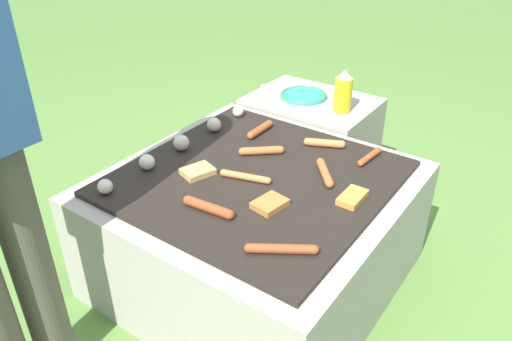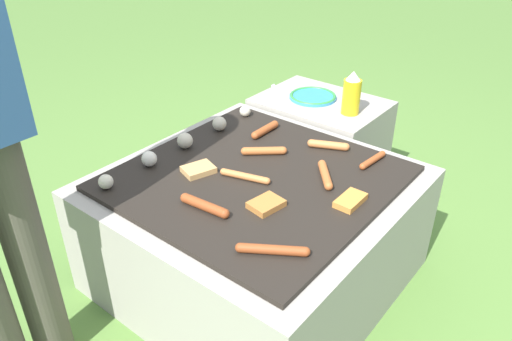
% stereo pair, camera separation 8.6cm
% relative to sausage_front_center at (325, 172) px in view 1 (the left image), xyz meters
% --- Properties ---
extents(ground_plane, '(14.00, 14.00, 0.00)m').
position_rel_sausage_front_center_xyz_m(ground_plane, '(-0.13, 0.19, -0.45)').
color(ground_plane, '#567F38').
extents(grill, '(0.94, 0.94, 0.44)m').
position_rel_sausage_front_center_xyz_m(grill, '(-0.13, 0.19, -0.23)').
color(grill, '#9E998E').
rests_on(grill, ground_plane).
extents(side_ledge, '(0.40, 0.55, 0.44)m').
position_rel_sausage_front_center_xyz_m(side_ledge, '(0.55, 0.36, -0.23)').
color(side_ledge, '#9E998E').
rests_on(side_ledge, ground_plane).
extents(sausage_back_right, '(0.12, 0.13, 0.03)m').
position_rel_sausage_front_center_xyz_m(sausage_back_right, '(0.00, 0.26, 0.00)').
color(sausage_back_right, '#B7602D').
rests_on(sausage_back_right, grill).
extents(sausage_front_right, '(0.04, 0.18, 0.03)m').
position_rel_sausage_front_center_xyz_m(sausage_front_right, '(-0.38, 0.18, 0.00)').
color(sausage_front_right, '#93421E').
rests_on(sausage_front_right, grill).
extents(sausage_back_center, '(0.15, 0.03, 0.02)m').
position_rel_sausage_front_center_xyz_m(sausage_back_center, '(0.19, -0.07, -0.00)').
color(sausage_back_center, '#A34C23').
rests_on(sausage_back_center, grill).
extents(sausage_front_center, '(0.13, 0.12, 0.03)m').
position_rel_sausage_front_center_xyz_m(sausage_front_center, '(0.00, 0.00, 0.00)').
color(sausage_front_center, '#B7602D').
rests_on(sausage_front_center, grill).
extents(sausage_front_left, '(0.12, 0.17, 0.03)m').
position_rel_sausage_front_center_xyz_m(sausage_front_left, '(-0.41, -0.09, -0.00)').
color(sausage_front_left, '#93421E').
rests_on(sausage_front_left, grill).
extents(sausage_back_left, '(0.07, 0.17, 0.02)m').
position_rel_sausage_front_center_xyz_m(sausage_back_left, '(-0.17, 0.20, -0.00)').
color(sausage_back_left, '#C6753D').
rests_on(sausage_back_left, grill).
extents(sausage_mid_right, '(0.15, 0.03, 0.03)m').
position_rel_sausage_front_center_xyz_m(sausage_mid_right, '(0.14, 0.36, 0.00)').
color(sausage_mid_right, '#A34C23').
rests_on(sausage_mid_right, grill).
extents(sausage_mid_left, '(0.08, 0.14, 0.03)m').
position_rel_sausage_front_center_xyz_m(sausage_mid_left, '(0.18, 0.10, 0.00)').
color(sausage_mid_left, '#C6753D').
rests_on(sausage_mid_left, grill).
extents(bread_slice_right, '(0.11, 0.09, 0.02)m').
position_rel_sausage_front_center_xyz_m(bread_slice_right, '(-0.25, 0.05, -0.00)').
color(bread_slice_right, '#B27033').
rests_on(bread_slice_right, grill).
extents(bread_slice_center, '(0.11, 0.06, 0.02)m').
position_rel_sausage_front_center_xyz_m(bread_slice_center, '(-0.08, -0.14, -0.00)').
color(bread_slice_center, '#D18438').
rests_on(bread_slice_center, grill).
extents(bread_slice_left, '(0.12, 0.11, 0.02)m').
position_rel_sausage_front_center_xyz_m(bread_slice_left, '(-0.23, 0.35, -0.00)').
color(bread_slice_left, tan).
rests_on(bread_slice_left, grill).
extents(mushroom_row, '(0.75, 0.06, 0.06)m').
position_rel_sausage_front_center_xyz_m(mushroom_row, '(-0.13, 0.52, 0.01)').
color(mushroom_row, beige).
rests_on(mushroom_row, grill).
extents(plate_colorful, '(0.21, 0.21, 0.02)m').
position_rel_sausage_front_center_xyz_m(plate_colorful, '(0.55, 0.41, -0.01)').
color(plate_colorful, '#338CCC').
rests_on(plate_colorful, side_ledge).
extents(condiment_bottle, '(0.07, 0.07, 0.18)m').
position_rel_sausage_front_center_xyz_m(condiment_bottle, '(0.51, 0.20, 0.07)').
color(condiment_bottle, gold).
rests_on(condiment_bottle, side_ledge).
extents(fork_utensil, '(0.04, 0.17, 0.01)m').
position_rel_sausage_front_center_xyz_m(fork_utensil, '(0.56, 0.57, -0.01)').
color(fork_utensil, silver).
rests_on(fork_utensil, side_ledge).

